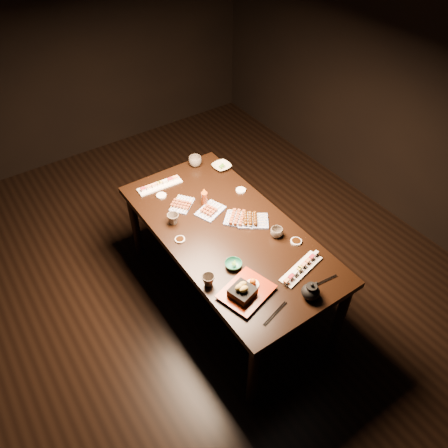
{
  "coord_description": "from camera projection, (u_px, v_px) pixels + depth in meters",
  "views": [
    {
      "loc": [
        -1.26,
        -2.05,
        2.95
      ],
      "look_at": [
        0.05,
        -0.15,
        0.77
      ],
      "focal_mm": 35.0,
      "sensor_mm": 36.0,
      "label": 1
    }
  ],
  "objects": [
    {
      "name": "dining_table",
      "position": [
        228.0,
        264.0,
        3.41
      ],
      "size": [
        1.12,
        1.9,
        0.75
      ],
      "primitive_type": "cube",
      "rotation": [
        0.0,
        0.0,
        -0.12
      ],
      "color": "black",
      "rests_on": "ground"
    },
    {
      "name": "sushi_platter_near",
      "position": [
        301.0,
        268.0,
        2.87
      ],
      "size": [
        0.37,
        0.17,
        0.04
      ],
      "primitive_type": null,
      "rotation": [
        0.0,
        0.0,
        0.22
      ],
      "color": "white",
      "rests_on": "dining_table"
    },
    {
      "name": "teacup_near_left",
      "position": [
        208.0,
        280.0,
        2.77
      ],
      "size": [
        0.11,
        0.11,
        0.08
      ],
      "primitive_type": "imported",
      "rotation": [
        0.0,
        0.0,
        -0.43
      ],
      "color": "brown",
      "rests_on": "dining_table"
    },
    {
      "name": "yakitori_plate_left",
      "position": [
        182.0,
        203.0,
        3.34
      ],
      "size": [
        0.24,
        0.23,
        0.05
      ],
      "primitive_type": null,
      "rotation": [
        0.0,
        0.0,
        0.65
      ],
      "color": "#828EB6",
      "rests_on": "dining_table"
    },
    {
      "name": "edamame_bowl_cream",
      "position": [
        222.0,
        166.0,
        3.69
      ],
      "size": [
        0.16,
        0.16,
        0.04
      ],
      "primitive_type": "imported",
      "rotation": [
        0.0,
        0.0,
        0.05
      ],
      "color": "beige",
      "rests_on": "dining_table"
    },
    {
      "name": "sushi_platter_far",
      "position": [
        160.0,
        184.0,
        3.51
      ],
      "size": [
        0.37,
        0.12,
        0.04
      ],
      "primitive_type": null,
      "rotation": [
        0.0,
        0.0,
        3.09
      ],
      "color": "white",
      "rests_on": "dining_table"
    },
    {
      "name": "teapot",
      "position": [
        311.0,
        290.0,
        2.68
      ],
      "size": [
        0.17,
        0.17,
        0.12
      ],
      "primitive_type": null,
      "rotation": [
        0.0,
        0.0,
        0.3
      ],
      "color": "black",
      "rests_on": "dining_table"
    },
    {
      "name": "yakitori_plate_center",
      "position": [
        210.0,
        209.0,
        3.28
      ],
      "size": [
        0.25,
        0.22,
        0.05
      ],
      "primitive_type": null,
      "rotation": [
        0.0,
        0.0,
        0.36
      ],
      "color": "#828EB6",
      "rests_on": "dining_table"
    },
    {
      "name": "tempura_tray",
      "position": [
        247.0,
        288.0,
        2.7
      ],
      "size": [
        0.38,
        0.33,
        0.12
      ],
      "primitive_type": null,
      "rotation": [
        0.0,
        0.0,
        0.27
      ],
      "color": "black",
      "rests_on": "dining_table"
    },
    {
      "name": "edamame_bowl_green",
      "position": [
        233.0,
        265.0,
        2.89
      ],
      "size": [
        0.12,
        0.12,
        0.04
      ],
      "primitive_type": "imported",
      "rotation": [
        0.0,
        0.0,
        0.01
      ],
      "color": "#287A61",
      "rests_on": "dining_table"
    },
    {
      "name": "chopsticks_near",
      "position": [
        275.0,
        313.0,
        2.63
      ],
      "size": [
        0.22,
        0.08,
        0.01
      ],
      "primitive_type": null,
      "rotation": [
        0.0,
        0.0,
        0.25
      ],
      "color": "black",
      "rests_on": "dining_table"
    },
    {
      "name": "teacup_mid_right",
      "position": [
        277.0,
        232.0,
        3.09
      ],
      "size": [
        0.11,
        0.11,
        0.07
      ],
      "primitive_type": "imported",
      "rotation": [
        0.0,
        0.0,
        0.21
      ],
      "color": "brown",
      "rests_on": "dining_table"
    },
    {
      "name": "chopsticks_se",
      "position": [
        324.0,
        281.0,
        2.81
      ],
      "size": [
        0.21,
        0.04,
        0.01
      ],
      "primitive_type": null,
      "rotation": [
        0.0,
        0.0,
        -0.1
      ],
      "color": "black",
      "rests_on": "dining_table"
    },
    {
      "name": "yakitori_plate_right",
      "position": [
        240.0,
        218.0,
        3.21
      ],
      "size": [
        0.27,
        0.27,
        0.06
      ],
      "primitive_type": null,
      "rotation": [
        0.0,
        0.0,
        -0.82
      ],
      "color": "#828EB6",
      "rests_on": "dining_table"
    },
    {
      "name": "condiment_bottle",
      "position": [
        204.0,
        197.0,
        3.32
      ],
      "size": [
        0.06,
        0.06,
        0.15
      ],
      "primitive_type": "cylinder",
      "rotation": [
        0.0,
        0.0,
        -0.15
      ],
      "color": "maroon",
      "rests_on": "dining_table"
    },
    {
      "name": "teacup_far_left",
      "position": [
        173.0,
        219.0,
        3.18
      ],
      "size": [
        0.12,
        0.12,
        0.08
      ],
      "primitive_type": "imported",
      "rotation": [
        0.0,
        0.0,
        -0.44
      ],
      "color": "brown",
      "rests_on": "dining_table"
    },
    {
      "name": "tsukune_plate",
      "position": [
        253.0,
        219.0,
        3.2
      ],
      "size": [
        0.28,
        0.26,
        0.06
      ],
      "primitive_type": null,
      "rotation": [
        0.0,
        0.0,
        -0.62
      ],
      "color": "#828EB6",
      "rests_on": "dining_table"
    },
    {
      "name": "ground",
      "position": [
        210.0,
        281.0,
        3.77
      ],
      "size": [
        5.0,
        5.0,
        0.0
      ],
      "primitive_type": "plane",
      "color": "black",
      "rests_on": "ground"
    },
    {
      "name": "sauce_dish_west",
      "position": [
        180.0,
        239.0,
        3.08
      ],
      "size": [
        0.1,
        0.1,
        0.01
      ],
      "primitive_type": "cylinder",
      "rotation": [
        0.0,
        0.0,
        -0.55
      ],
      "color": "white",
      "rests_on": "dining_table"
    },
    {
      "name": "sauce_dish_nw",
      "position": [
        161.0,
        196.0,
        3.43
      ],
      "size": [
        0.09,
        0.09,
        0.01
      ],
      "primitive_type": "cylinder",
      "rotation": [
        0.0,
        0.0,
        0.09
      ],
      "color": "white",
      "rests_on": "dining_table"
    },
    {
      "name": "teacup_far_right",
      "position": [
        195.0,
        161.0,
        3.7
      ],
      "size": [
        0.11,
        0.11,
        0.09
      ],
      "primitive_type": "imported",
      "rotation": [
        0.0,
        0.0,
        -0.03
      ],
      "color": "brown",
      "rests_on": "dining_table"
    },
    {
      "name": "sauce_dish_east",
      "position": [
        241.0,
        190.0,
        3.48
      ],
      "size": [
        0.09,
        0.09,
        0.01
      ],
      "primitive_type": "cylinder",
      "rotation": [
        0.0,
        0.0,
        -0.22
      ],
      "color": "white",
      "rests_on": "dining_table"
    },
    {
      "name": "sauce_dish_se",
      "position": [
        296.0,
        241.0,
        3.06
      ],
      "size": [
        0.08,
        0.08,
        0.01
      ],
      "primitive_type": "cylinder",
      "rotation": [
        0.0,
        0.0,
        0.04
      ],
      "color": "white",
      "rests_on": "dining_table"
    }
  ]
}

